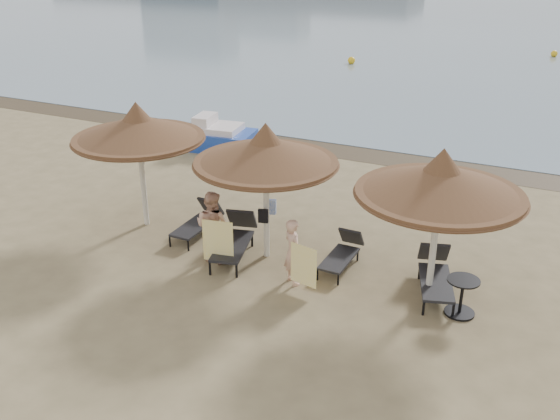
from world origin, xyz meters
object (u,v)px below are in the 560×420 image
(palapa_left, at_px, (138,128))
(lounger_far_right, at_px, (435,273))
(lounger_far_left, at_px, (199,221))
(pedal_boat, at_px, (217,136))
(side_table, at_px, (461,298))
(palapa_center, at_px, (266,152))
(lounger_near_left, at_px, (235,238))
(lounger_near_right, at_px, (343,252))
(person_left, at_px, (212,221))
(person_right, at_px, (293,247))
(palapa_right, at_px, (441,182))

(palapa_left, xyz_separation_m, lounger_far_right, (7.32, -0.06, -2.15))
(lounger_far_left, distance_m, pedal_boat, 6.60)
(lounger_far_right, distance_m, side_table, 0.95)
(palapa_center, distance_m, side_table, 4.98)
(palapa_center, relative_size, lounger_far_left, 1.87)
(lounger_near_left, bearing_deg, lounger_near_right, -2.13)
(palapa_center, height_order, lounger_near_right, palapa_center)
(lounger_far_left, relative_size, pedal_boat, 0.65)
(palapa_left, distance_m, side_table, 8.30)
(person_left, bearing_deg, pedal_boat, -57.06)
(pedal_boat, bearing_deg, person_right, -57.20)
(person_right, relative_size, pedal_boat, 0.65)
(lounger_near_right, xyz_separation_m, person_left, (-2.75, -0.97, 0.64))
(palapa_left, distance_m, lounger_far_right, 7.63)
(palapa_right, bearing_deg, palapa_left, 176.21)
(lounger_near_right, distance_m, pedal_boat, 8.95)
(lounger_far_left, relative_size, person_right, 1.00)
(palapa_left, bearing_deg, pedal_boat, 103.69)
(palapa_left, bearing_deg, person_right, -13.06)
(lounger_near_right, distance_m, side_table, 2.87)
(palapa_right, distance_m, lounger_far_right, 2.23)
(pedal_boat, bearing_deg, lounger_far_left, -70.83)
(lounger_near_left, xyz_separation_m, lounger_near_right, (2.42, 0.53, -0.08))
(palapa_center, relative_size, side_table, 4.19)
(palapa_center, xyz_separation_m, person_right, (1.03, -0.84, -1.66))
(palapa_right, height_order, lounger_near_left, palapa_right)
(palapa_center, distance_m, lounger_near_right, 2.81)
(lounger_far_right, distance_m, pedal_boat, 10.69)
(palapa_center, bearing_deg, person_left, -147.52)
(lounger_near_left, xyz_separation_m, person_left, (-0.33, -0.44, 0.56))
(side_table, distance_m, person_left, 5.52)
(person_left, distance_m, pedal_boat, 7.97)
(palapa_left, distance_m, lounger_near_left, 3.55)
(lounger_near_right, xyz_separation_m, side_table, (2.74, -0.85, 0.04))
(person_right, height_order, pedal_boat, person_right)
(lounger_far_right, distance_m, person_left, 4.94)
(lounger_far_left, relative_size, lounger_near_right, 1.07)
(palapa_right, bearing_deg, person_right, -168.28)
(lounger_far_right, bearing_deg, palapa_left, 162.73)
(side_table, height_order, pedal_boat, pedal_boat)
(palapa_left, relative_size, palapa_center, 1.01)
(palapa_center, xyz_separation_m, side_table, (4.46, -0.54, -2.16))
(person_right, bearing_deg, pedal_boat, -12.12)
(lounger_far_right, relative_size, side_table, 2.59)
(person_right, bearing_deg, lounger_near_left, 17.58)
(palapa_right, xyz_separation_m, lounger_near_right, (-2.06, 0.59, -2.24))
(lounger_near_right, bearing_deg, person_right, -119.63)
(lounger_near_right, bearing_deg, lounger_near_left, -166.34)
(lounger_near_right, distance_m, person_left, 2.99)
(palapa_left, bearing_deg, lounger_near_right, 1.17)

